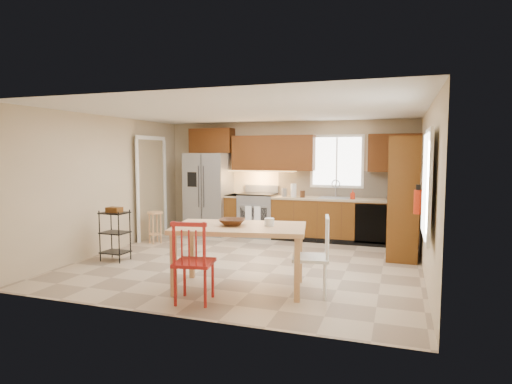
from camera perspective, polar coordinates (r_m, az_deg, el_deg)
The scene contains 33 objects.
floor at distance 7.24m, azimuth -1.08°, elevation -9.38°, with size 5.50×5.50×0.00m, color tan.
ceiling at distance 7.03m, azimuth -1.11°, elevation 10.73°, with size 5.50×5.00×0.02m, color silver.
wall_back at distance 9.41m, azimuth 4.06°, elevation 1.72°, with size 5.50×0.02×2.50m, color #CCB793.
wall_front at distance 4.76m, azimuth -11.32°, elevation -1.82°, with size 5.50×0.02×2.50m, color #CCB793.
wall_left at distance 8.36m, azimuth -19.12°, elevation 1.00°, with size 0.02×5.00×2.50m, color #CCB793.
wall_right at distance 6.63m, azimuth 21.89°, elevation -0.13°, with size 0.02×5.00×2.50m, color #CCB793.
refrigerator at distance 9.66m, azimuth -6.33°, elevation -0.23°, with size 0.92×0.75×1.82m, color gray.
range_stove at distance 9.35m, azimuth 0.27°, elevation -3.16°, with size 0.76×0.63×0.92m, color gray.
base_cabinet_narrow at distance 9.55m, azimuth -2.84°, elevation -3.05°, with size 0.30×0.60×0.90m, color #5B3310.
base_cabinet_run at distance 8.96m, azimuth 11.56°, elevation -3.70°, with size 2.92×0.60×0.90m, color #5B3310.
dishwasher at distance 8.63m, azimuth 15.02°, elevation -4.12°, with size 0.60×0.02×0.78m, color black.
backsplash at distance 9.16m, azimuth 11.86°, elevation 1.05°, with size 2.92×0.03×0.55m, color beige.
upper_over_fridge at distance 9.80m, azimuth -5.90°, elevation 6.81°, with size 1.00×0.35×0.55m, color #5A2A0F.
upper_left_block at distance 9.29m, azimuth 2.31°, elevation 5.23°, with size 1.80×0.35×0.75m, color #5A2A0F.
upper_right_block at distance 8.92m, azimuth 17.98°, elevation 4.98°, with size 1.00×0.35×0.75m, color #5A2A0F.
window_back at distance 9.16m, azimuth 10.73°, elevation 4.05°, with size 1.12×0.04×1.12m, color white.
sink at distance 8.93m, azimuth 10.40°, elevation -1.06°, with size 0.62×0.46×0.16m, color gray.
undercab_glow at distance 9.37m, azimuth 0.49°, elevation 2.81°, with size 1.60×0.30×0.01m, color #FFBF66.
soap_bottle at distance 8.78m, azimuth 12.77°, elevation -0.32°, with size 0.09×0.09×0.19m, color #B4250C.
paper_towel at distance 9.03m, azimuth 5.02°, elevation 0.22°, with size 0.12×0.12×0.28m, color white.
canister_steel at distance 9.08m, azimuth 3.79°, elevation -0.06°, with size 0.11×0.11×0.18m, color gray.
canister_wood at distance 8.96m, azimuth 6.22°, elevation -0.28°, with size 0.10×0.10×0.14m, color #4E2B14.
pantry at distance 7.83m, azimuth 19.02°, elevation -0.74°, with size 0.50×0.95×2.10m, color #5B3310.
fire_extinguisher at distance 6.78m, azimuth 20.77°, elevation -1.25°, with size 0.12×0.12×0.36m, color #B4250C.
window_right at distance 5.46m, azimuth 21.90°, elevation 0.90°, with size 0.04×1.02×1.32m, color white.
doorway at distance 9.39m, azimuth -13.85°, elevation 0.35°, with size 0.04×0.95×2.10m, color #8C7A59.
dining_table at distance 5.80m, azimuth -2.17°, elevation -8.77°, with size 1.73×0.97×0.84m, color tan, non-canonical shape.
chair_red at distance 5.34m, azimuth -8.25°, elevation -9.09°, with size 0.48×0.48×1.02m, color #A61E19, non-canonical shape.
chair_white at distance 5.57m, azimuth 7.28°, elevation -8.48°, with size 0.48×0.48×1.02m, color white, non-canonical shape.
table_bowl at distance 5.75m, azimuth -3.20°, elevation -4.49°, with size 0.35×0.35×0.09m, color #4E2B14.
table_jar at distance 5.69m, azimuth 1.78°, elevation -4.26°, with size 0.14×0.14×0.16m, color white.
bar_stool at distance 8.92m, azimuth -13.30°, elevation -4.61°, with size 0.31×0.31×0.64m, color tan, non-canonical shape.
utility_cart at distance 7.67m, azimuth -18.28°, elevation -5.50°, with size 0.43×0.34×0.86m, color black, non-canonical shape.
Camera 1 is at (2.37, -6.59, 1.83)m, focal length 30.00 mm.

